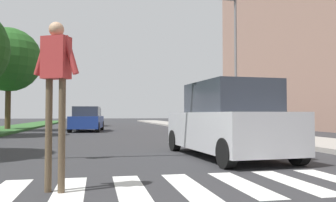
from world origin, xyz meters
TOP-DOWN VIEW (x-y plane):
  - ground_plane at (0.00, 30.00)m, footprint 140.00×140.00m
  - crosswalk at (0.00, 8.40)m, footprint 7.65×2.20m
  - median_strip at (-6.69, 28.00)m, footprint 3.03×64.00m
  - tree_distant at (-6.34, 28.26)m, footprint 4.30×4.30m
  - sidewalk_right at (7.52, 28.00)m, footprint 3.00×64.00m
  - street_lamp_right at (6.92, 21.21)m, footprint 1.02×0.24m
  - pedestrian_performer at (-1.10, 8.37)m, footprint 0.70×0.42m
  - suv_crossing at (2.88, 11.82)m, footprint 2.27×4.73m
  - sedan_midblock at (-1.12, 27.01)m, footprint 2.28×4.58m
  - sedan_distant at (-0.91, 37.69)m, footprint 1.94×4.11m

SIDE VIEW (x-z plane):
  - ground_plane at x=0.00m, z-range 0.00..0.00m
  - crosswalk at x=0.00m, z-range 0.00..0.01m
  - median_strip at x=-6.69m, z-range 0.00..0.15m
  - sidewalk_right at x=7.52m, z-range 0.00..0.15m
  - sedan_midblock at x=-1.12m, z-range -0.05..1.58m
  - sedan_distant at x=-0.91m, z-range -0.06..1.60m
  - suv_crossing at x=2.88m, z-range -0.05..1.92m
  - pedestrian_performer at x=-1.10m, z-range 0.42..2.91m
  - street_lamp_right at x=6.92m, z-range 0.84..8.34m
  - tree_distant at x=-6.34m, z-range 1.39..8.21m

